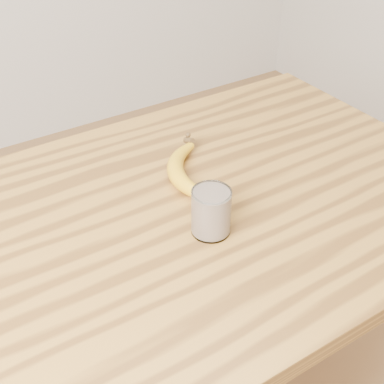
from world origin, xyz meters
TOP-DOWN VIEW (x-y plane):
  - table at (0.00, 0.00)m, footprint 1.20×0.80m
  - smoothie_glass at (-0.02, -0.09)m, footprint 0.08×0.08m
  - banana at (0.02, 0.10)m, footprint 0.21×0.32m

SIDE VIEW (x-z plane):
  - table at x=0.00m, z-range 0.32..1.22m
  - banana at x=0.02m, z-range 0.90..0.94m
  - smoothie_glass at x=-0.02m, z-range 0.90..0.99m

